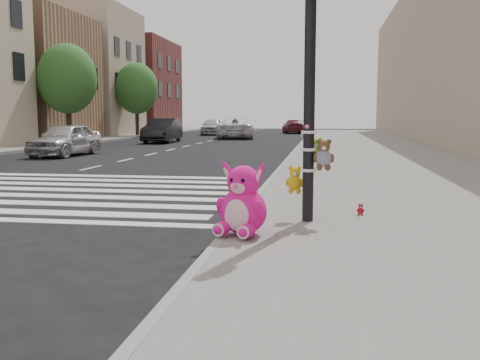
% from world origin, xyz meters
% --- Properties ---
extents(ground, '(120.00, 120.00, 0.00)m').
position_xyz_m(ground, '(0.00, 0.00, 0.00)').
color(ground, black).
rests_on(ground, ground).
extents(sidewalk_near, '(7.00, 80.00, 0.14)m').
position_xyz_m(sidewalk_near, '(5.00, 10.00, 0.07)').
color(sidewalk_near, slate).
rests_on(sidewalk_near, ground).
extents(sidewalk_far, '(6.00, 80.00, 0.14)m').
position_xyz_m(sidewalk_far, '(-13.50, 20.00, 0.07)').
color(sidewalk_far, slate).
rests_on(sidewalk_far, ground).
extents(curb_edge, '(0.12, 80.00, 0.15)m').
position_xyz_m(curb_edge, '(1.55, 10.00, 0.07)').
color(curb_edge, gray).
rests_on(curb_edge, ground).
extents(crosswalk, '(11.00, 6.00, 0.01)m').
position_xyz_m(crosswalk, '(-4.50, 5.20, 0.01)').
color(crosswalk, silver).
rests_on(crosswalk, ground).
extents(bld_far_c, '(6.00, 8.00, 8.00)m').
position_xyz_m(bld_far_c, '(-15.50, 26.00, 4.00)').
color(bld_far_c, '#A47557').
rests_on(bld_far_c, ground).
extents(bld_far_d, '(6.00, 8.00, 10.00)m').
position_xyz_m(bld_far_d, '(-15.50, 35.00, 5.00)').
color(bld_far_d, tan).
rests_on(bld_far_d, ground).
extents(bld_far_e, '(6.00, 10.00, 9.00)m').
position_xyz_m(bld_far_e, '(-15.50, 46.00, 4.50)').
color(bld_far_e, brown).
rests_on(bld_far_e, ground).
extents(signal_pole, '(0.71, 0.50, 4.00)m').
position_xyz_m(signal_pole, '(2.62, 1.82, 1.73)').
color(signal_pole, black).
rests_on(signal_pole, sidewalk_near).
extents(tree_far_b, '(3.20, 3.20, 5.44)m').
position_xyz_m(tree_far_b, '(-11.20, 22.00, 3.65)').
color(tree_far_b, '#382619').
rests_on(tree_far_b, sidewalk_far).
extents(tree_far_c, '(3.20, 3.20, 5.44)m').
position_xyz_m(tree_far_c, '(-11.20, 33.00, 3.65)').
color(tree_far_c, '#382619').
rests_on(tree_far_c, sidewalk_far).
extents(pink_bunny, '(0.75, 0.83, 0.96)m').
position_xyz_m(pink_bunny, '(1.79, 0.75, 0.53)').
color(pink_bunny, '#FF1595').
rests_on(pink_bunny, sidewalk_near).
extents(red_teddy, '(0.13, 0.09, 0.17)m').
position_xyz_m(red_teddy, '(3.40, 2.40, 0.23)').
color(red_teddy, '#AB111D').
rests_on(red_teddy, sidewalk_near).
extents(car_silver_far, '(1.84, 4.07, 1.36)m').
position_xyz_m(car_silver_far, '(-7.71, 14.67, 0.68)').
color(car_silver_far, silver).
rests_on(car_silver_far, ground).
extents(car_dark_far, '(1.76, 4.52, 1.47)m').
position_xyz_m(car_dark_far, '(-6.93, 25.53, 0.73)').
color(car_dark_far, black).
rests_on(car_dark_far, ground).
extents(car_white_near, '(3.30, 5.74, 1.51)m').
position_xyz_m(car_white_near, '(-3.50, 32.00, 0.75)').
color(car_white_near, white).
rests_on(car_white_near, ground).
extents(car_maroon_near, '(2.40, 4.46, 1.23)m').
position_xyz_m(car_maroon_near, '(0.00, 43.27, 0.61)').
color(car_maroon_near, maroon).
rests_on(car_maroon_near, ground).
extents(car_silver_deep, '(2.05, 4.26, 1.40)m').
position_xyz_m(car_silver_deep, '(-6.50, 38.25, 0.70)').
color(car_silver_deep, silver).
rests_on(car_silver_deep, ground).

